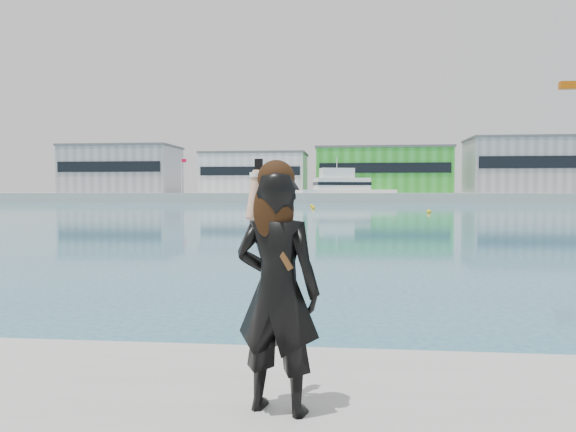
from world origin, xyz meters
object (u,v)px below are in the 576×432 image
Objects in this scene: motor_yacht at (344,190)px; woman at (277,284)px; buoy_far at (312,207)px; buoy_near at (429,213)px; buoy_extra at (313,209)px.

motor_yacht is 11.68× the size of woman.
motor_yacht is at bearing 82.29° from buoy_far.
woman is (5.15, -81.56, 1.72)m from buoy_far.
motor_yacht is 58.87m from buoy_near.
motor_yacht is at bearing 85.12° from buoy_extra.
buoy_near is 27.43m from buoy_far.
woman is at bearing -86.59° from buoy_extra.
buoy_near is at bearing -45.04° from buoy_extra.
buoy_far is (-14.30, 23.41, 0.00)m from buoy_near.
buoy_extra is 0.28× the size of woman.
buoy_near is 58.89m from woman.
buoy_far is 10.01m from buoy_extra.
buoy_near is (9.61, -58.02, -2.68)m from motor_yacht.
buoy_far is (-4.68, -34.61, -2.68)m from motor_yacht.
buoy_near is at bearing -58.59° from buoy_far.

